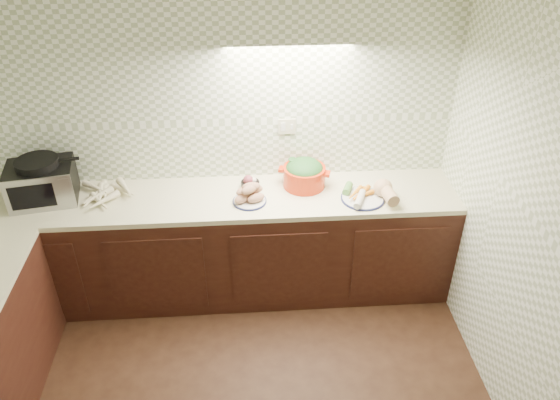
{
  "coord_description": "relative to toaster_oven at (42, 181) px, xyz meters",
  "views": [
    {
      "loc": [
        0.23,
        -1.9,
        3.11
      ],
      "look_at": [
        0.46,
        1.25,
        1.02
      ],
      "focal_mm": 35.0,
      "sensor_mm": 36.0,
      "label": 1
    }
  ],
  "objects": [
    {
      "name": "counter",
      "position": [
        0.56,
        -0.89,
        -0.6
      ],
      "size": [
        3.6,
        3.6,
        0.9
      ],
      "color": "black",
      "rests_on": "ground"
    },
    {
      "name": "toaster_oven",
      "position": [
        0.0,
        0.0,
        0.0
      ],
      "size": [
        0.51,
        0.43,
        0.33
      ],
      "rotation": [
        0.0,
        0.0,
        0.17
      ],
      "color": "black",
      "rests_on": "counter"
    },
    {
      "name": "onion_bowl",
      "position": [
        1.5,
        0.05,
        -0.11
      ],
      "size": [
        0.14,
        0.14,
        0.11
      ],
      "color": "black",
      "rests_on": "counter"
    },
    {
      "name": "parsnip_pile",
      "position": [
        0.45,
        -0.05,
        -0.12
      ],
      "size": [
        0.48,
        0.43,
        0.09
      ],
      "color": "beige",
      "rests_on": "counter"
    },
    {
      "name": "room",
      "position": [
        1.24,
        -1.57,
        0.57
      ],
      "size": [
        3.6,
        3.6,
        2.6
      ],
      "color": "black",
      "rests_on": "ground"
    },
    {
      "name": "veg_plate",
      "position": [
        2.4,
        -0.16,
        -0.1
      ],
      "size": [
        0.38,
        0.33,
        0.15
      ],
      "rotation": [
        0.0,
        0.0,
        -0.01
      ],
      "color": "#11153F",
      "rests_on": "counter"
    },
    {
      "name": "sweet_potato_plate",
      "position": [
        1.49,
        -0.14,
        -0.09
      ],
      "size": [
        0.25,
        0.25,
        0.15
      ],
      "rotation": [
        0.0,
        0.0,
        0.07
      ],
      "color": "#11153F",
      "rests_on": "counter"
    },
    {
      "name": "dutch_oven",
      "position": [
        1.91,
        0.05,
        -0.05
      ],
      "size": [
        0.39,
        0.39,
        0.22
      ],
      "rotation": [
        0.0,
        0.0,
        -0.27
      ],
      "color": "red",
      "rests_on": "counter"
    }
  ]
}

